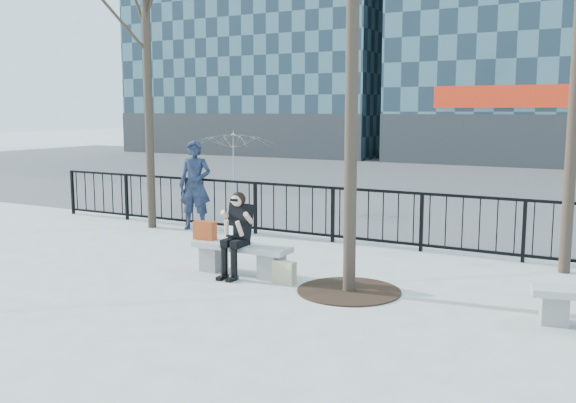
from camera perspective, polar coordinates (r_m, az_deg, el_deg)
The scene contains 11 objects.
ground at distance 10.33m, azimuth -4.11°, elevation -6.45°, with size 120.00×120.00×0.00m, color #A5A59F.
street_surface at distance 24.15m, azimuth 15.61°, elevation 1.67°, with size 60.00×23.00×0.01m, color #474747.
railing at distance 12.79m, azimuth 3.19°, elevation -1.08°, with size 14.00×0.06×1.10m.
tree_left at distance 14.59m, azimuth -12.55°, elevation 16.87°, with size 2.80×2.80×6.50m.
tree_grate at distance 9.38m, azimuth 5.44°, elevation -7.91°, with size 1.50×1.50×0.02m, color black.
bench_main at distance 10.26m, azimuth -4.13°, elevation -4.82°, with size 1.65×0.46×0.49m.
seated_woman at distance 10.05m, azimuth -4.65°, elevation -2.95°, with size 0.50×0.64×1.34m.
handbag at distance 10.62m, azimuth -7.40°, elevation -2.57°, with size 0.36×0.17×0.30m, color #B53E16.
shopping_bag at distance 9.71m, azimuth -0.34°, elevation -6.32°, with size 0.37×0.14×0.35m, color beige.
standing_man at distance 14.12m, azimuth -8.26°, elevation 1.45°, with size 0.71×0.47×1.95m, color black.
vendor_umbrella at distance 17.18m, azimuth -4.99°, elevation 2.90°, with size 2.26×2.31×2.08m, color gold.
Camera 1 is at (5.45, -8.38, 2.60)m, focal length 40.00 mm.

